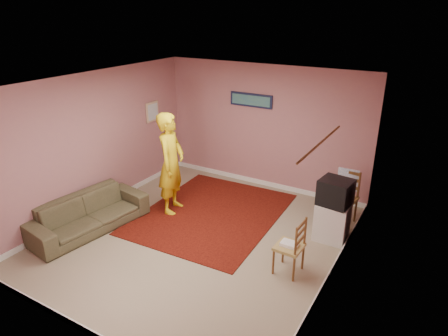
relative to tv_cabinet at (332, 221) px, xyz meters
The scene contains 26 objects.
ground 2.25m from the tv_cabinet, 151.03° to the right, with size 5.00×5.00×0.00m, color gray.
wall_back 2.60m from the tv_cabinet, 143.93° to the left, with size 4.50×0.02×2.60m, color #AC7271.
wall_front 4.19m from the tv_cabinet, 118.58° to the right, with size 4.50×0.02×2.60m, color #AC7271.
wall_left 4.44m from the tv_cabinet, 165.58° to the right, with size 0.02×5.00×2.60m, color #AC7271.
wall_right 1.48m from the tv_cabinet, 74.47° to the right, with size 0.02×5.00×2.60m, color #AC7271.
ceiling 3.18m from the tv_cabinet, 151.03° to the right, with size 4.50×5.00×0.02m, color white.
baseboard_back 2.42m from the tv_cabinet, 144.13° to the left, with size 4.50×0.02×0.10m, color white.
baseboard_front 4.08m from the tv_cabinet, 118.65° to the right, with size 4.50×0.02×0.10m, color white.
baseboard_left 4.34m from the tv_cabinet, 165.55° to the right, with size 0.02×5.00×0.10m, color white.
baseboard_right 1.15m from the tv_cabinet, 74.97° to the right, with size 0.02×5.00×0.10m, color white.
window 2.30m from the tv_cabinet, 81.55° to the right, with size 0.01×1.10×1.50m, color black.
curtain_sheer 2.34m from the tv_cabinet, 82.51° to the right, with size 0.01×0.75×2.10m, color silver.
curtain_floral 1.72m from the tv_cabinet, 79.50° to the right, with size 0.01×0.35×2.10m, color white.
curtain_rod 2.82m from the tv_cabinet, 82.80° to the right, with size 0.02×0.02×1.40m, color brown.
picture_back 3.05m from the tv_cabinet, 148.35° to the left, with size 0.95×0.04×0.28m.
picture_left 4.37m from the tv_cabinet, behind, with size 0.04×0.38×0.42m.
area_rug 2.23m from the tv_cabinet, behind, with size 2.37×2.97×0.02m, color #310605.
tv_cabinet is the anchor object (origin of this frame).
crt_tv 0.54m from the tv_cabinet, behind, with size 0.55×0.50×0.43m.
chair_a 0.70m from the tv_cabinet, 90.22° to the left, with size 0.49×0.47×0.52m.
dvd_player 0.67m from the tv_cabinet, 90.22° to the left, with size 0.32×0.23×0.05m, color #B8B8BD.
blue_throw 0.95m from the tv_cabinet, 90.17° to the left, with size 0.37×0.05×0.39m, color #7D9BCD.
chair_b 1.26m from the tv_cabinet, 103.28° to the right, with size 0.39×0.41×0.47m.
game_console 1.25m from the tv_cabinet, 103.28° to the right, with size 0.24×0.18×0.05m, color white.
sofa 4.17m from the tv_cabinet, 154.03° to the right, with size 2.07×0.81×0.61m, color brown.
person 3.02m from the tv_cabinet, 169.98° to the right, with size 0.70×0.46×1.92m, color yellow.
Camera 1 is at (3.33, -4.84, 3.65)m, focal length 32.00 mm.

